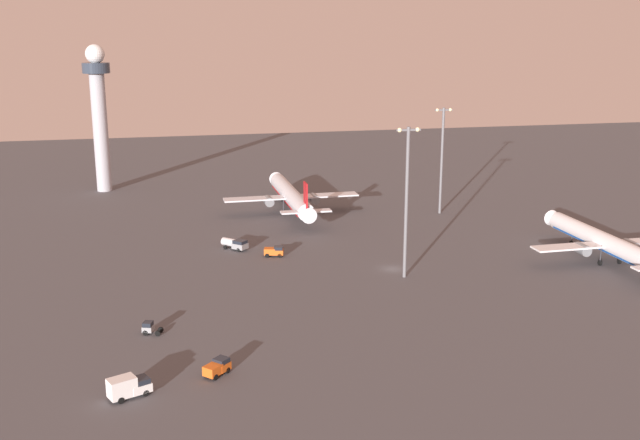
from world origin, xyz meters
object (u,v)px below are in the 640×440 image
at_px(maintenance_van, 217,367).
at_px(apron_light_central, 442,154).
at_px(control_tower, 99,108).
at_px(airplane_near_gate, 291,196).
at_px(fuel_truck, 235,244).
at_px(pushback_tug, 149,327).
at_px(cargo_loader, 274,251).
at_px(catering_truck, 128,387).
at_px(apron_light_west, 407,194).
at_px(airplane_terminal_side, 605,243).

relative_size(maintenance_van, apron_light_central, 0.15).
bearing_deg(control_tower, airplane_near_gate, -38.48).
xyz_separation_m(control_tower, fuel_truck, (31.82, -71.52, -23.65)).
xyz_separation_m(pushback_tug, fuel_truck, (19.06, 44.70, 0.30)).
xyz_separation_m(cargo_loader, catering_truck, (-29.55, -59.21, 0.40)).
bearing_deg(fuel_truck, catering_truck, 27.20).
height_order(airplane_near_gate, apron_light_west, apron_light_west).
distance_m(airplane_near_gate, catering_truck, 105.80).
xyz_separation_m(control_tower, apron_light_west, (62.62, -98.11, -8.10)).
distance_m(airplane_terminal_side, pushback_tug, 96.33).
bearing_deg(maintenance_van, apron_light_central, 97.22).
relative_size(fuel_truck, apron_light_west, 0.20).
height_order(control_tower, cargo_loader, control_tower).
height_order(control_tower, airplane_near_gate, control_tower).
relative_size(control_tower, apron_light_central, 1.55).
height_order(control_tower, maintenance_van, control_tower).
bearing_deg(apron_light_west, airplane_near_gate, 101.82).
height_order(maintenance_van, catering_truck, catering_truck).
relative_size(cargo_loader, apron_light_central, 0.16).
height_order(airplane_near_gate, pushback_tug, airplane_near_gate).
height_order(airplane_terminal_side, pushback_tug, airplane_terminal_side).
relative_size(cargo_loader, pushback_tug, 1.28).
distance_m(maintenance_van, cargo_loader, 57.72).
height_order(catering_truck, apron_light_central, apron_light_central).
distance_m(catering_truck, apron_light_west, 67.69).
bearing_deg(cargo_loader, control_tower, -139.57).
height_order(catering_truck, apron_light_west, apron_light_west).
bearing_deg(catering_truck, maintenance_van, 84.99).
relative_size(catering_truck, apron_light_west, 0.20).
xyz_separation_m(maintenance_van, apron_light_central, (66.98, 84.11, 14.78)).
bearing_deg(pushback_tug, apron_light_central, -29.84).
xyz_separation_m(airplane_terminal_side, apron_light_west, (-44.67, -0.19, 12.74)).
distance_m(airplane_near_gate, maintenance_van, 97.79).
height_order(maintenance_van, apron_light_west, apron_light_west).
relative_size(airplane_near_gate, maintenance_van, 10.75).
xyz_separation_m(cargo_loader, fuel_truck, (-7.71, 7.09, 0.19)).
bearing_deg(catering_truck, control_tower, 160.50).
bearing_deg(apron_light_west, fuel_truck, 139.19).
relative_size(airplane_near_gate, fuel_truck, 7.81).
relative_size(control_tower, maintenance_van, 10.07).
xyz_separation_m(maintenance_van, catering_truck, (-12.26, -4.13, 0.40)).
distance_m(airplane_terminal_side, fuel_truck, 80.00).
bearing_deg(apron_light_west, airplane_terminal_side, 0.25).
xyz_separation_m(airplane_terminal_side, airplane_near_gate, (-56.81, 57.79, 0.35)).
distance_m(catering_truck, fuel_truck, 69.80).
relative_size(airplane_near_gate, apron_light_central, 1.65).
height_order(cargo_loader, apron_light_central, apron_light_central).
relative_size(pushback_tug, apron_light_west, 0.12).
distance_m(airplane_terminal_side, apron_light_central, 52.93).
xyz_separation_m(airplane_terminal_side, cargo_loader, (-67.75, 19.30, -3.00)).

